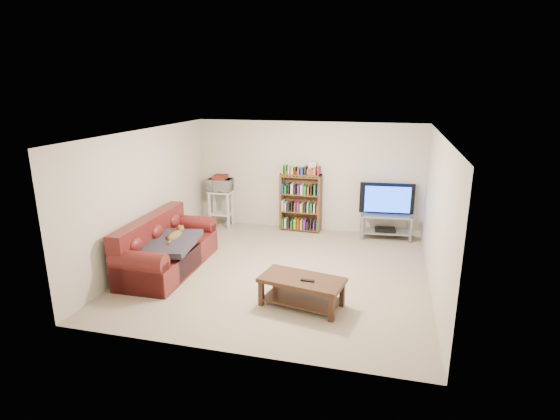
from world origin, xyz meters
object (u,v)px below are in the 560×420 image
(bookshelf, at_px, (301,202))
(coffee_table, at_px, (302,287))
(sofa, at_px, (165,251))
(tv_stand, at_px, (386,222))

(bookshelf, bearing_deg, coffee_table, -76.59)
(sofa, distance_m, tv_stand, 4.56)
(sofa, height_order, tv_stand, sofa)
(sofa, xyz_separation_m, coffee_table, (2.62, -0.75, -0.02))
(tv_stand, xyz_separation_m, bookshelf, (-1.85, 0.07, 0.31))
(tv_stand, height_order, bookshelf, bookshelf)
(tv_stand, bearing_deg, coffee_table, -113.62)
(tv_stand, relative_size, bookshelf, 0.84)
(coffee_table, bearing_deg, bookshelf, 112.87)
(bookshelf, bearing_deg, tv_stand, -0.63)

